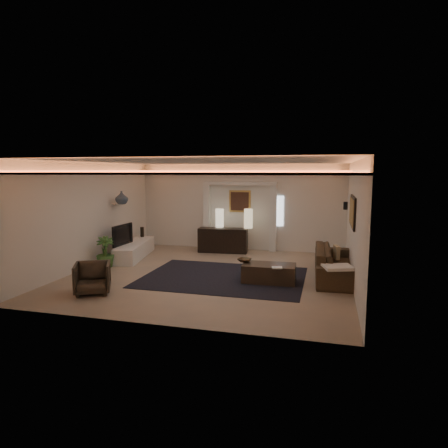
% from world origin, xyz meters
% --- Properties ---
extents(floor, '(7.00, 7.00, 0.00)m').
position_xyz_m(floor, '(0.00, 0.00, 0.00)').
color(floor, tan).
rests_on(floor, ground).
extents(ceiling, '(7.00, 7.00, 0.00)m').
position_xyz_m(ceiling, '(0.00, 0.00, 2.90)').
color(ceiling, white).
rests_on(ceiling, ground).
extents(wall_back, '(7.00, 0.00, 7.00)m').
position_xyz_m(wall_back, '(0.00, 3.50, 1.45)').
color(wall_back, silver).
rests_on(wall_back, ground).
extents(wall_front, '(7.00, 0.00, 7.00)m').
position_xyz_m(wall_front, '(0.00, -3.50, 1.45)').
color(wall_front, silver).
rests_on(wall_front, ground).
extents(wall_left, '(0.00, 7.00, 7.00)m').
position_xyz_m(wall_left, '(-3.50, 0.00, 1.45)').
color(wall_left, silver).
rests_on(wall_left, ground).
extents(wall_right, '(0.00, 7.00, 7.00)m').
position_xyz_m(wall_right, '(3.50, 0.00, 1.45)').
color(wall_right, silver).
rests_on(wall_right, ground).
extents(cove_soffit, '(7.00, 7.00, 0.04)m').
position_xyz_m(cove_soffit, '(0.00, 0.00, 2.62)').
color(cove_soffit, silver).
rests_on(cove_soffit, ceiling).
extents(daylight_slit, '(0.25, 0.03, 1.00)m').
position_xyz_m(daylight_slit, '(1.35, 3.48, 1.35)').
color(daylight_slit, white).
rests_on(daylight_slit, wall_back).
extents(area_rug, '(4.00, 3.00, 0.01)m').
position_xyz_m(area_rug, '(0.40, -0.20, 0.01)').
color(area_rug, black).
rests_on(area_rug, ground).
extents(pilaster_left, '(0.22, 0.20, 2.20)m').
position_xyz_m(pilaster_left, '(-1.15, 3.40, 1.10)').
color(pilaster_left, silver).
rests_on(pilaster_left, ground).
extents(pilaster_right, '(0.22, 0.20, 2.20)m').
position_xyz_m(pilaster_right, '(1.15, 3.40, 1.10)').
color(pilaster_right, silver).
rests_on(pilaster_right, ground).
extents(alcove_header, '(2.52, 0.20, 0.12)m').
position_xyz_m(alcove_header, '(0.00, 3.40, 2.25)').
color(alcove_header, silver).
rests_on(alcove_header, wall_back).
extents(painting_frame, '(0.74, 0.04, 0.74)m').
position_xyz_m(painting_frame, '(0.00, 3.47, 1.65)').
color(painting_frame, tan).
rests_on(painting_frame, wall_back).
extents(painting_canvas, '(0.62, 0.02, 0.62)m').
position_xyz_m(painting_canvas, '(0.00, 3.44, 1.65)').
color(painting_canvas, '#4C2D1E').
rests_on(painting_canvas, wall_back).
extents(art_panel_frame, '(0.04, 1.64, 0.74)m').
position_xyz_m(art_panel_frame, '(3.47, 0.30, 1.70)').
color(art_panel_frame, black).
rests_on(art_panel_frame, wall_right).
extents(art_panel_gold, '(0.02, 1.50, 0.62)m').
position_xyz_m(art_panel_gold, '(3.44, 0.30, 1.70)').
color(art_panel_gold, tan).
rests_on(art_panel_gold, wall_right).
extents(wall_sconce, '(0.12, 0.12, 0.22)m').
position_xyz_m(wall_sconce, '(3.38, 2.20, 1.68)').
color(wall_sconce, black).
rests_on(wall_sconce, wall_right).
extents(wall_niche, '(0.10, 0.55, 0.04)m').
position_xyz_m(wall_niche, '(-3.44, 1.40, 1.65)').
color(wall_niche, silver).
rests_on(wall_niche, wall_left).
extents(console, '(1.64, 0.63, 0.80)m').
position_xyz_m(console, '(-0.42, 2.81, 0.40)').
color(console, black).
rests_on(console, ground).
extents(lamp_left, '(0.31, 0.31, 0.61)m').
position_xyz_m(lamp_left, '(-0.60, 3.06, 1.09)').
color(lamp_left, beige).
rests_on(lamp_left, console).
extents(lamp_right, '(0.30, 0.30, 0.63)m').
position_xyz_m(lamp_right, '(0.38, 3.06, 1.09)').
color(lamp_right, beige).
rests_on(lamp_right, console).
extents(media_ledge, '(1.08, 2.56, 0.47)m').
position_xyz_m(media_ledge, '(-2.88, 1.38, 0.23)').
color(media_ledge, silver).
rests_on(media_ledge, ground).
extents(tv, '(1.08, 0.17, 0.62)m').
position_xyz_m(tv, '(-3.15, 0.95, 0.76)').
color(tv, black).
rests_on(tv, media_ledge).
extents(figurine, '(0.16, 0.16, 0.33)m').
position_xyz_m(figurine, '(-3.15, 2.45, 0.64)').
color(figurine, black).
rests_on(figurine, media_ledge).
extents(ginger_jar, '(0.45, 0.45, 0.40)m').
position_xyz_m(ginger_jar, '(-3.15, 1.16, 1.87)').
color(ginger_jar, '#45556B').
rests_on(ginger_jar, wall_niche).
extents(plant, '(0.68, 0.68, 0.87)m').
position_xyz_m(plant, '(-3.05, -0.03, 0.43)').
color(plant, '#355F27').
rests_on(plant, ground).
extents(sofa, '(2.66, 1.12, 0.76)m').
position_xyz_m(sofa, '(3.15, 0.47, 0.38)').
color(sofa, black).
rests_on(sofa, ground).
extents(throw_blanket, '(0.76, 0.69, 0.07)m').
position_xyz_m(throw_blanket, '(3.15, -0.68, 0.55)').
color(throw_blanket, '#F8E9CF').
rests_on(throw_blanket, sofa).
extents(throw_pillow, '(0.18, 0.36, 0.34)m').
position_xyz_m(throw_pillow, '(3.15, 1.01, 0.55)').
color(throw_pillow, tan).
rests_on(throw_pillow, sofa).
extents(coffee_table, '(1.28, 0.73, 0.47)m').
position_xyz_m(coffee_table, '(1.57, -0.34, 0.21)').
color(coffee_table, black).
rests_on(coffee_table, ground).
extents(bowl, '(0.40, 0.40, 0.08)m').
position_xyz_m(bowl, '(0.94, -0.23, 0.45)').
color(bowl, '#3B2A18').
rests_on(bowl, coffee_table).
extents(magazine, '(0.26, 0.21, 0.03)m').
position_xyz_m(magazine, '(1.80, -0.68, 0.42)').
color(magazine, white).
rests_on(magazine, coffee_table).
extents(armchair, '(1.00, 1.01, 0.69)m').
position_xyz_m(armchair, '(-2.04, -2.20, 0.34)').
color(armchair, '#342822').
rests_on(armchair, ground).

